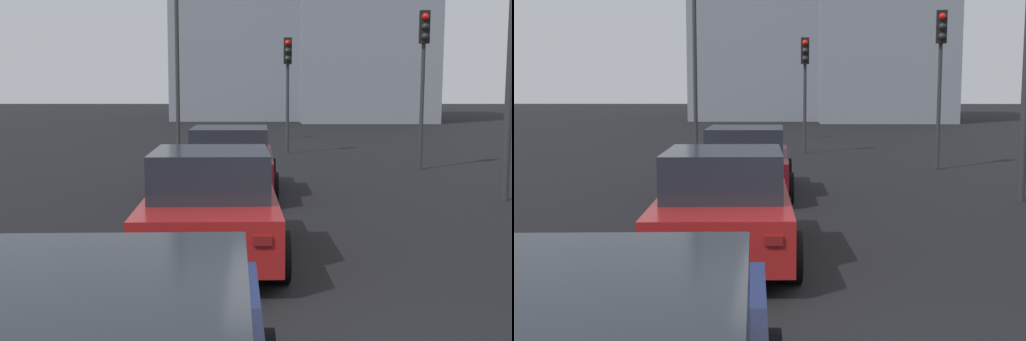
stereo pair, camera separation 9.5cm
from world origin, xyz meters
The scene contains 7 objects.
car_maroon_right_lead centered at (8.41, 1.59, 0.72)m, with size 4.23×2.07×1.48m.
car_red_right_second centered at (2.83, 1.61, 0.73)m, with size 4.11×2.07×1.53m.
traffic_light_near_left centered at (17.14, -0.04, 2.89)m, with size 0.32×0.29×4.01m.
traffic_light_near_right centered at (12.68, -3.65, 3.18)m, with size 0.32×0.30×4.44m.
street_lamp_kerbside centered at (20.04, 4.14, 4.86)m, with size 0.56×0.36×8.38m.
building_facade_left centered at (40.59, -6.00, 7.16)m, with size 11.20×8.58×14.32m, color gray.
building_facade_center centered at (44.35, 2.00, 6.22)m, with size 13.32×9.72×12.44m, color gray.
Camera 1 is at (-6.25, 0.97, 2.39)m, focal length 46.92 mm.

